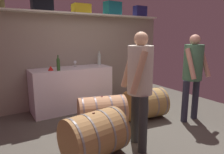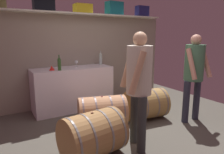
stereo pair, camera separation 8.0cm
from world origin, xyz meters
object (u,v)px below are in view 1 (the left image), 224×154
(wine_barrel_far, at_px, (94,135))
(visitor_tasting, at_px, (140,79))
(wine_bottle_green, at_px, (58,64))
(wine_barrel_flank, at_px, (102,111))
(wine_barrel_near, at_px, (145,104))
(wine_bottle_clear, at_px, (99,59))
(toolcase_teal, at_px, (113,9))
(toolcase_black, at_px, (42,5))
(wine_glass, at_px, (75,62))
(work_cabinet, at_px, (72,89))
(toolcase_yellow, at_px, (81,9))
(red_funnel, at_px, (51,68))
(winemaker_pouring, at_px, (193,69))
(tasting_cup, at_px, (146,88))
(toolcase_navy, at_px, (140,12))

(wine_barrel_far, distance_m, visitor_tasting, 0.99)
(wine_bottle_green, bearing_deg, wine_barrel_flank, -63.45)
(wine_barrel_near, relative_size, wine_barrel_far, 0.97)
(wine_bottle_clear, distance_m, visitor_tasting, 2.24)
(wine_barrel_near, bearing_deg, toolcase_teal, 91.03)
(toolcase_black, distance_m, visitor_tasting, 2.69)
(visitor_tasting, bearing_deg, wine_glass, 19.25)
(work_cabinet, relative_size, wine_bottle_clear, 5.27)
(wine_bottle_green, bearing_deg, toolcase_yellow, 31.81)
(toolcase_black, height_order, work_cabinet, toolcase_black)
(wine_bottle_green, height_order, red_funnel, wine_bottle_green)
(wine_barrel_near, distance_m, winemaker_pouring, 1.13)
(toolcase_yellow, bearing_deg, red_funnel, -156.55)
(toolcase_teal, bearing_deg, wine_glass, -177.04)
(work_cabinet, xyz_separation_m, wine_bottle_clear, (0.77, 0.12, 0.62))
(wine_bottle_green, bearing_deg, visitor_tasting, -72.36)
(wine_glass, bearing_deg, toolcase_black, 167.75)
(wine_glass, bearing_deg, wine_barrel_flank, -90.45)
(wine_glass, relative_size, visitor_tasting, 0.08)
(wine_bottle_clear, xyz_separation_m, wine_barrel_near, (0.29, -1.38, -0.79))
(toolcase_black, xyz_separation_m, wine_barrel_far, (0.05, -2.17, -1.94))
(tasting_cup, height_order, visitor_tasting, visitor_tasting)
(wine_barrel_flank, bearing_deg, toolcase_teal, 68.26)
(wine_barrel_flank, bearing_deg, visitor_tasting, -66.53)
(wine_bottle_green, relative_size, red_funnel, 2.85)
(red_funnel, distance_m, tasting_cup, 1.94)
(wine_bottle_green, distance_m, tasting_cup, 1.81)
(wine_bottle_green, relative_size, wine_glass, 2.19)
(red_funnel, bearing_deg, wine_barrel_near, -36.37)
(toolcase_black, bearing_deg, work_cabinet, -24.32)
(toolcase_black, height_order, wine_glass, toolcase_black)
(wine_glass, bearing_deg, work_cabinet, -145.04)
(red_funnel, xyz_separation_m, winemaker_pouring, (2.21, -1.67, 0.03))
(wine_bottle_clear, bearing_deg, wine_barrel_far, -120.08)
(visitor_tasting, bearing_deg, toolcase_black, 33.93)
(work_cabinet, bearing_deg, toolcase_teal, 10.75)
(wine_barrel_flank, bearing_deg, toolcase_yellow, 95.81)
(wine_barrel_flank, relative_size, tasting_cup, 13.40)
(work_cabinet, height_order, visitor_tasting, visitor_tasting)
(wine_barrel_far, xyz_separation_m, wine_barrel_flank, (0.56, 0.78, -0.03))
(toolcase_yellow, relative_size, work_cabinet, 0.22)
(work_cabinet, bearing_deg, toolcase_yellow, 31.00)
(wine_glass, bearing_deg, winemaker_pouring, -49.97)
(toolcase_yellow, height_order, work_cabinet, toolcase_yellow)
(toolcase_navy, xyz_separation_m, winemaker_pouring, (-0.34, -2.04, -1.25))
(red_funnel, relative_size, wine_barrel_far, 0.13)
(toolcase_black, bearing_deg, toolcase_yellow, 1.42)
(work_cabinet, distance_m, wine_bottle_clear, 0.99)
(wine_bottle_green, xyz_separation_m, visitor_tasting, (0.59, -1.84, -0.04))
(visitor_tasting, bearing_deg, toolcase_navy, -22.21)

